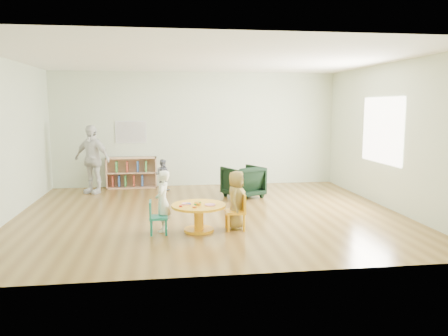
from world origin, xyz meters
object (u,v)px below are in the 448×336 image
(kid_chair_right, at_px, (238,210))
(child_left, at_px, (163,201))
(kid_chair_left, at_px, (156,216))
(child_right, at_px, (236,200))
(adult_caretaker, at_px, (92,159))
(armchair, at_px, (243,182))
(toddler, at_px, (163,175))
(bookshelf, at_px, (131,173))
(activity_table, at_px, (199,213))

(kid_chair_right, xyz_separation_m, child_left, (-1.19, 0.08, 0.17))
(kid_chair_left, xyz_separation_m, kid_chair_right, (1.30, 0.08, 0.03))
(child_right, distance_m, adult_caretaker, 4.35)
(child_left, bearing_deg, kid_chair_left, -23.22)
(kid_chair_right, relative_size, armchair, 0.78)
(toddler, bearing_deg, kid_chair_right, 130.39)
(kid_chair_right, bearing_deg, toddler, 19.12)
(kid_chair_right, relative_size, bookshelf, 0.49)
(activity_table, height_order, kid_chair_left, kid_chair_left)
(activity_table, relative_size, kid_chair_right, 1.47)
(child_right, height_order, adult_caretaker, adult_caretaker)
(bookshelf, relative_size, armchair, 1.58)
(kid_chair_right, xyz_separation_m, armchair, (0.54, 2.48, 0.03))
(kid_chair_left, distance_m, child_left, 0.28)
(kid_chair_right, distance_m, adult_caretaker, 4.43)
(child_right, bearing_deg, bookshelf, 47.84)
(bookshelf, distance_m, adult_caretaker, 1.08)
(child_right, bearing_deg, kid_chair_right, -150.03)
(activity_table, xyz_separation_m, child_right, (0.62, 0.07, 0.17))
(armchair, bearing_deg, child_right, 52.44)
(activity_table, bearing_deg, child_right, 6.52)
(kid_chair_right, height_order, bookshelf, bookshelf)
(kid_chair_right, bearing_deg, activity_table, 90.09)
(bookshelf, bearing_deg, toddler, -30.85)
(bookshelf, xyz_separation_m, child_left, (0.76, -3.89, 0.12))
(activity_table, xyz_separation_m, bookshelf, (-1.33, 3.97, 0.07))
(kid_chair_left, distance_m, armchair, 3.15)
(activity_table, bearing_deg, adult_caretaker, 122.26)
(kid_chair_right, relative_size, adult_caretaker, 0.38)
(kid_chair_left, height_order, child_left, child_left)
(bookshelf, relative_size, child_right, 1.27)
(kid_chair_left, bearing_deg, adult_caretaker, -157.27)
(activity_table, xyz_separation_m, armchair, (1.17, 2.47, 0.05))
(kid_chair_left, xyz_separation_m, child_left, (0.11, 0.16, 0.20))
(child_left, height_order, toddler, child_left)
(toddler, bearing_deg, activity_table, 120.80)
(armchair, bearing_deg, activity_table, 40.08)
(child_right, height_order, toddler, child_right)
(child_left, xyz_separation_m, adult_caretaker, (-1.59, 3.34, 0.29))
(bookshelf, xyz_separation_m, child_right, (1.95, -3.90, 0.11))
(kid_chair_left, xyz_separation_m, toddler, (0.10, 3.60, 0.09))
(armchair, bearing_deg, adult_caretaker, -40.46)
(bookshelf, bearing_deg, child_left, -78.89)
(armchair, bearing_deg, toddler, -55.65)
(child_left, xyz_separation_m, toddler, (-0.01, 3.44, -0.12))
(toddler, height_order, adult_caretaker, adult_caretaker)
(child_left, bearing_deg, child_right, 100.94)
(bookshelf, height_order, child_left, child_left)
(activity_table, bearing_deg, toddler, 99.23)
(kid_chair_left, relative_size, child_right, 0.56)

